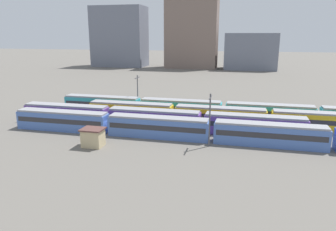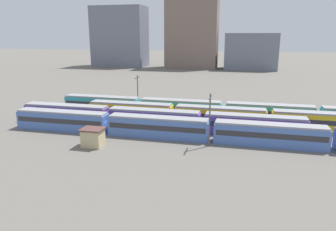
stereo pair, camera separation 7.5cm
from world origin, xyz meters
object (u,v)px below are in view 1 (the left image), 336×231
train_track_3 (318,115)px  signal_hut (93,137)px  train_track_2 (269,119)px  train_track_0 (332,139)px  train_track_1 (154,119)px  catenary_pole_1 (138,91)px  catenary_pole_0 (210,117)px

train_track_3 → signal_hut: bearing=-149.3°
train_track_2 → train_track_3: bearing=27.9°
train_track_0 → train_track_2: bearing=130.5°
train_track_0 → train_track_1: 31.05m
signal_hut → catenary_pole_1: bearing=92.5°
train_track_2 → catenary_pole_0: (-10.14, -13.16, 3.01)m
catenary_pole_0 → train_track_0: bearing=8.2°
catenary_pole_0 → signal_hut: bearing=-166.5°
train_track_3 → signal_hut: (-38.33, -22.76, -0.35)m
train_track_0 → train_track_2: 13.68m
train_track_1 → train_track_2: same height
train_track_1 → train_track_3: same height
signal_hut → train_track_3: bearing=30.7°
train_track_2 → catenary_pole_1: 30.90m
train_track_1 → train_track_2: (21.73, 5.20, 0.00)m
train_track_3 → catenary_pole_1: (-39.44, 3.08, 2.88)m
signal_hut → catenary_pole_0: bearing=13.5°
train_track_1 → catenary_pole_0: catenary_pole_0 is taller
catenary_pole_0 → catenary_pole_1: catenary_pole_0 is taller
train_track_0 → catenary_pole_0: bearing=-171.8°
train_track_0 → signal_hut: (-37.40, -7.16, -0.35)m
train_track_3 → signal_hut: size_ratio=31.25×
train_track_0 → signal_hut: bearing=-169.2°
train_track_1 → train_track_3: size_ratio=0.50×
catenary_pole_0 → signal_hut: (-18.38, -4.40, -3.36)m
train_track_1 → train_track_3: 33.20m
train_track_0 → catenary_pole_1: 42.90m
train_track_3 → signal_hut: 44.58m
train_track_0 → catenary_pole_1: catenary_pole_1 is taller
train_track_2 → signal_hut: train_track_2 is taller
train_track_3 → catenary_pole_0: (-19.95, -18.36, 3.01)m
train_track_1 → train_track_2: 22.34m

